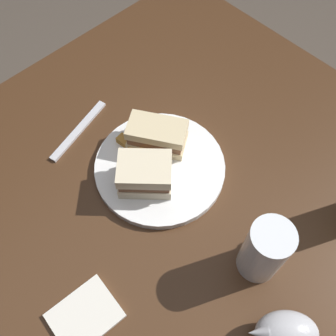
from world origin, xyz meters
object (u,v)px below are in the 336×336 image
Objects in this scene: sandwich_half_right at (145,174)px; napkin at (85,315)px; gravy_boat at (285,333)px; pint_glass at (263,252)px; plate at (161,166)px; fork at (79,130)px; sandwich_half_left at (157,135)px.

sandwich_half_right is 0.27m from napkin.
pint_glass is at bearing -123.02° from gravy_boat.
plate reaches higher than fork.
napkin is at bearing 27.04° from sandwich_half_left.
pint_glass reaches higher than sandwich_half_right.
sandwich_half_left is 1.11× the size of gravy_boat.
pint_glass is 0.32m from napkin.
fork is (0.07, -0.19, -0.00)m from plate.
napkin is (0.24, 0.11, -0.05)m from sandwich_half_right.
fork is at bearing -83.47° from pint_glass.
napkin is 0.39m from fork.
pint_glass is 1.29× the size of napkin.
sandwich_half_left reaches higher than napkin.
sandwich_half_right reaches higher than fork.
plate is at bearing 93.67° from fork.
pint_glass is 1.17× the size of gravy_boat.
sandwich_half_right is 0.21m from fork.
plate is 2.21× the size of gravy_boat.
sandwich_half_left is 1.07× the size of sandwich_half_right.
sandwich_half_right is at bearing -81.61° from pint_glass.
pint_glass reaches higher than napkin.
sandwich_half_left is at bearing -124.52° from plate.
gravy_boat is 0.57m from fork.
sandwich_half_left reaches higher than plate.
plate is 0.38m from gravy_boat.
pint_glass reaches higher than plate.
gravy_boat reaches higher than fork.
fork is at bearing -85.82° from sandwich_half_right.
plate is 2.43× the size of napkin.
sandwich_half_right is 0.36m from gravy_boat.
fork is at bearing -125.75° from napkin.
sandwich_half_left reaches higher than fork.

